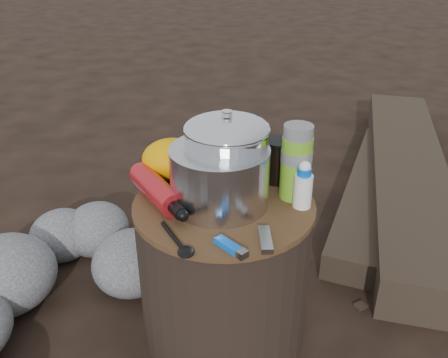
{
  "coord_description": "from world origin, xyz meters",
  "views": [
    {
      "loc": [
        -0.05,
        -1.03,
        1.03
      ],
      "look_at": [
        0.0,
        0.0,
        0.48
      ],
      "focal_mm": 38.88,
      "sensor_mm": 36.0,
      "label": 1
    }
  ],
  "objects_px": {
    "camping_pot": "(227,156)",
    "fuel_bottle": "(156,189)",
    "stump": "(224,269)",
    "thermos": "(296,162)",
    "log_main": "(407,173)",
    "travel_mug": "(279,161)"
  },
  "relations": [
    {
      "from": "camping_pot",
      "to": "fuel_bottle",
      "type": "xyz_separation_m",
      "value": [
        -0.18,
        -0.03,
        -0.07
      ]
    },
    {
      "from": "stump",
      "to": "fuel_bottle",
      "type": "distance_m",
      "value": 0.29
    },
    {
      "from": "stump",
      "to": "thermos",
      "type": "height_order",
      "value": "thermos"
    },
    {
      "from": "fuel_bottle",
      "to": "thermos",
      "type": "bearing_deg",
      "value": -28.07
    },
    {
      "from": "camping_pot",
      "to": "fuel_bottle",
      "type": "relative_size",
      "value": 0.82
    },
    {
      "from": "log_main",
      "to": "fuel_bottle",
      "type": "bearing_deg",
      "value": -125.41
    },
    {
      "from": "thermos",
      "to": "travel_mug",
      "type": "xyz_separation_m",
      "value": [
        -0.03,
        0.09,
        -0.04
      ]
    },
    {
      "from": "stump",
      "to": "fuel_bottle",
      "type": "bearing_deg",
      "value": 173.7
    },
    {
      "from": "camping_pot",
      "to": "travel_mug",
      "type": "bearing_deg",
      "value": 23.32
    },
    {
      "from": "stump",
      "to": "log_main",
      "type": "height_order",
      "value": "stump"
    },
    {
      "from": "log_main",
      "to": "camping_pot",
      "type": "relative_size",
      "value": 8.17
    },
    {
      "from": "fuel_bottle",
      "to": "thermos",
      "type": "height_order",
      "value": "thermos"
    },
    {
      "from": "log_main",
      "to": "thermos",
      "type": "xyz_separation_m",
      "value": [
        -0.65,
        -0.76,
        0.44
      ]
    },
    {
      "from": "fuel_bottle",
      "to": "travel_mug",
      "type": "xyz_separation_m",
      "value": [
        0.32,
        0.09,
        0.03
      ]
    },
    {
      "from": "thermos",
      "to": "travel_mug",
      "type": "height_order",
      "value": "thermos"
    },
    {
      "from": "fuel_bottle",
      "to": "thermos",
      "type": "relative_size",
      "value": 1.35
    },
    {
      "from": "stump",
      "to": "camping_pot",
      "type": "relative_size",
      "value": 2.14
    },
    {
      "from": "stump",
      "to": "thermos",
      "type": "bearing_deg",
      "value": 7.35
    },
    {
      "from": "stump",
      "to": "thermos",
      "type": "distance_m",
      "value": 0.35
    },
    {
      "from": "log_main",
      "to": "travel_mug",
      "type": "distance_m",
      "value": 1.03
    },
    {
      "from": "camping_pot",
      "to": "travel_mug",
      "type": "distance_m",
      "value": 0.16
    },
    {
      "from": "thermos",
      "to": "travel_mug",
      "type": "distance_m",
      "value": 0.1
    }
  ]
}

